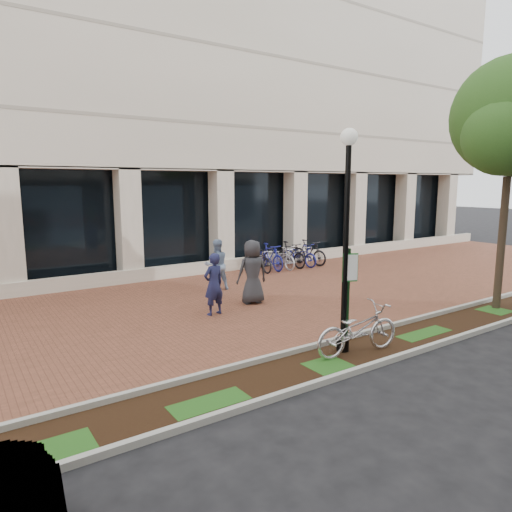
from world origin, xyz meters
TOP-DOWN VIEW (x-y plane):
  - ground at (0.00, 0.00)m, footprint 120.00×120.00m
  - brick_plaza at (0.00, 0.00)m, footprint 40.00×9.00m
  - planting_strip at (0.00, -5.25)m, footprint 40.00×1.50m
  - curb_plaza_side at (0.00, -4.50)m, footprint 40.00×0.12m
  - curb_street_side at (0.00, -6.00)m, footprint 40.00×0.12m
  - near_office_building at (0.00, 10.47)m, footprint 40.00×12.12m
  - parking_sign at (-0.54, -5.03)m, footprint 0.34×0.07m
  - lamppost at (-0.62, -4.97)m, footprint 0.36×0.36m
  - street_tree at (5.74, -4.98)m, footprint 3.97×3.30m
  - locked_bicycle at (-0.48, -5.27)m, footprint 2.18×0.98m
  - pedestrian_left at (-1.60, -0.90)m, footprint 0.70×0.52m
  - pedestrian_mid at (-0.04, 1.72)m, footprint 0.94×0.78m
  - pedestrian_right at (-0.01, -0.47)m, footprint 1.06×0.78m
  - bollard at (5.87, 1.50)m, footprint 0.12×0.12m
  - bike_rack_cluster at (4.46, 3.67)m, footprint 3.60×2.02m

SIDE VIEW (x-z plane):
  - ground at x=0.00m, z-range 0.00..0.00m
  - brick_plaza at x=0.00m, z-range 0.00..0.01m
  - planting_strip at x=0.00m, z-range 0.00..0.01m
  - curb_plaza_side at x=0.00m, z-range 0.00..0.12m
  - curb_street_side at x=0.00m, z-range 0.00..0.12m
  - bollard at x=5.87m, z-range 0.01..1.02m
  - bike_rack_cluster at x=4.46m, z-range -0.03..1.11m
  - locked_bicycle at x=-0.48m, z-range 0.00..1.11m
  - pedestrian_left at x=-1.60m, z-range 0.00..1.76m
  - pedestrian_mid at x=-0.04m, z-range 0.00..1.77m
  - pedestrian_right at x=-0.01m, z-range 0.00..1.98m
  - parking_sign at x=-0.54m, z-range 0.32..2.62m
  - lamppost at x=-0.62m, z-range 0.30..5.10m
  - street_tree at x=5.74m, z-range 1.72..8.89m
  - near_office_building at x=0.00m, z-range 2.05..18.05m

